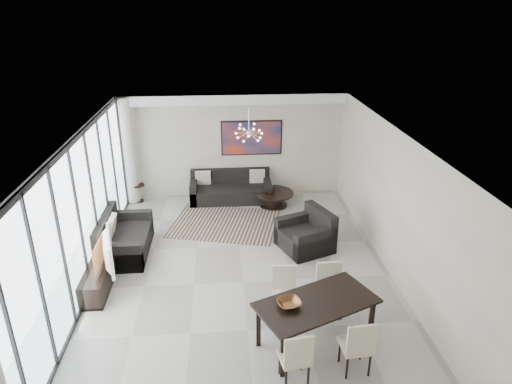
{
  "coord_description": "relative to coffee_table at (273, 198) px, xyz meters",
  "views": [
    {
      "loc": [
        -0.35,
        -7.61,
        5.14
      ],
      "look_at": [
        0.39,
        1.59,
        1.25
      ],
      "focal_mm": 32.0,
      "sensor_mm": 36.0,
      "label": 1
    }
  ],
  "objects": [
    {
      "name": "rug",
      "position": [
        -1.32,
        -0.99,
        -0.21
      ],
      "size": [
        2.96,
        2.53,
        0.01
      ],
      "primitive_type": "cube",
      "rotation": [
        0.0,
        0.0,
        -0.25
      ],
      "color": "black",
      "rests_on": "floor"
    },
    {
      "name": "armchair",
      "position": [
        0.47,
        -2.35,
        0.09
      ],
      "size": [
        1.32,
        1.36,
        0.89
      ],
      "color": "black",
      "rests_on": "floor"
    },
    {
      "name": "bowl_coffee",
      "position": [
        -0.07,
        -0.04,
        0.2
      ],
      "size": [
        0.31,
        0.31,
        0.08
      ],
      "primitive_type": "imported",
      "rotation": [
        0.0,
        0.0,
        0.26
      ],
      "color": "brown",
      "rests_on": "coffee_table"
    },
    {
      "name": "dining_chair_ne",
      "position": [
        0.44,
        -4.62,
        0.33
      ],
      "size": [
        0.44,
        0.44,
        0.95
      ],
      "color": "beige",
      "rests_on": "floor"
    },
    {
      "name": "coffee_table",
      "position": [
        0.0,
        0.0,
        0.0
      ],
      "size": [
        1.09,
        1.09,
        0.38
      ],
      "color": "black",
      "rests_on": "floor"
    },
    {
      "name": "room_shell",
      "position": [
        -0.56,
        -3.59,
        1.23
      ],
      "size": [
        6.0,
        9.0,
        2.9
      ],
      "color": "#A8A39B",
      "rests_on": "ground"
    },
    {
      "name": "loveseat",
      "position": [
        -3.57,
        -2.23,
        0.08
      ],
      "size": [
        0.99,
        1.76,
        0.88
      ],
      "color": "black",
      "rests_on": "floor"
    },
    {
      "name": "chandelier",
      "position": [
        -0.72,
        -1.09,
        2.13
      ],
      "size": [
        0.66,
        0.66,
        0.71
      ],
      "color": "silver",
      "rests_on": "room_shell"
    },
    {
      "name": "soffit",
      "position": [
        -1.02,
        0.71,
        2.55
      ],
      "size": [
        5.98,
        0.4,
        0.26
      ],
      "primitive_type": "cube",
      "color": "white",
      "rests_on": "room_shell"
    },
    {
      "name": "television",
      "position": [
        -3.62,
        -3.54,
        0.58
      ],
      "size": [
        0.42,
        1.13,
        0.65
      ],
      "primitive_type": "imported",
      "rotation": [
        0.0,
        0.0,
        1.82
      ],
      "color": "gray",
      "rests_on": "tv_console"
    },
    {
      "name": "dining_chair_se",
      "position": [
        0.53,
        -6.11,
        0.33
      ],
      "size": [
        0.47,
        0.47,
        0.95
      ],
      "color": "beige",
      "rests_on": "floor"
    },
    {
      "name": "tv_console",
      "position": [
        -3.78,
        -3.56,
        0.02
      ],
      "size": [
        0.42,
        1.49,
        0.47
      ],
      "primitive_type": "cube",
      "color": "black",
      "rests_on": "floor"
    },
    {
      "name": "sofa_main",
      "position": [
        -1.14,
        0.48,
        0.06
      ],
      "size": [
        2.21,
        0.9,
        0.8
      ],
      "color": "black",
      "rests_on": "floor"
    },
    {
      "name": "dining_chair_sw",
      "position": [
        -0.4,
        -6.25,
        0.31
      ],
      "size": [
        0.48,
        0.48,
        0.92
      ],
      "color": "beige",
      "rests_on": "floor"
    },
    {
      "name": "dining_chair_nw",
      "position": [
        -0.34,
        -4.57,
        0.3
      ],
      "size": [
        0.43,
        0.43,
        0.9
      ],
      "color": "beige",
      "rests_on": "floor"
    },
    {
      "name": "dining_table",
      "position": [
        0.05,
        -5.39,
        0.49
      ],
      "size": [
        2.11,
        1.63,
        0.79
      ],
      "color": "black",
      "rests_on": "floor"
    },
    {
      "name": "bowl_dining",
      "position": [
        -0.4,
        -5.46,
        0.62
      ],
      "size": [
        0.44,
        0.44,
        0.09
      ],
      "primitive_type": "imported",
      "rotation": [
        0.0,
        0.0,
        0.25
      ],
      "color": "brown",
      "rests_on": "dining_table"
    },
    {
      "name": "painting",
      "position": [
        -0.52,
        0.88,
        1.43
      ],
      "size": [
        1.68,
        0.04,
        0.98
      ],
      "primitive_type": "cube",
      "color": "#BE371A",
      "rests_on": "room_shell"
    },
    {
      "name": "side_table",
      "position": [
        -3.67,
        0.56,
        0.12
      ],
      "size": [
        0.37,
        0.37,
        0.5
      ],
      "color": "black",
      "rests_on": "floor"
    },
    {
      "name": "window_wall",
      "position": [
        -3.88,
        -3.59,
        1.25
      ],
      "size": [
        0.37,
        8.95,
        2.9
      ],
      "color": "silver",
      "rests_on": "floor"
    }
  ]
}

